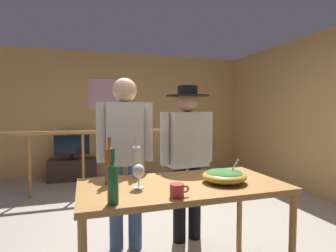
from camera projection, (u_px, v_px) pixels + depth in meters
ground_plane at (170, 238)px, 2.83m from camera, size 8.36×8.36×0.00m
back_wall at (125, 114)px, 5.82m from camera, size 5.37×0.10×2.57m
side_wall_right at (305, 114)px, 4.48m from camera, size 0.10×4.82×2.57m
framed_picture at (105, 94)px, 5.62m from camera, size 0.69×0.03×0.64m
stair_railing at (116, 150)px, 4.48m from camera, size 3.21×0.10×1.08m
tv_console at (73, 169)px, 5.22m from camera, size 0.90×0.40×0.40m
flat_screen_tv at (72, 145)px, 5.17m from camera, size 0.64×0.12×0.47m
serving_table at (182, 194)px, 1.99m from camera, size 1.50×0.76×0.80m
salad_bowl at (224, 175)px, 2.01m from camera, size 0.33×0.33×0.17m
wine_glass at (139, 172)px, 1.85m from camera, size 0.09×0.09×0.17m
wine_bottle_clear at (137, 160)px, 2.17m from camera, size 0.07×0.07×0.34m
wine_bottle_amber at (110, 164)px, 1.97m from camera, size 0.07×0.07×0.35m
wine_bottle_green at (113, 181)px, 1.54m from camera, size 0.06×0.06×0.32m
mug_red at (177, 190)px, 1.66m from camera, size 0.13×0.09×0.08m
person_standing_left at (125, 150)px, 2.55m from camera, size 0.53×0.26×1.65m
person_standing_right at (187, 149)px, 2.74m from camera, size 0.59×0.44×1.59m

